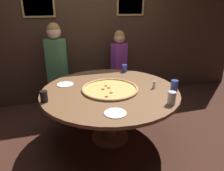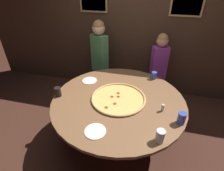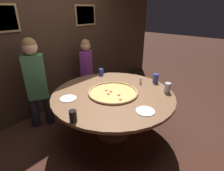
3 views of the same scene
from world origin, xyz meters
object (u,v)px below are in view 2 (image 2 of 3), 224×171
(drink_cup_centre_back, at_px, (181,118))
(drink_cup_near_left, at_px, (160,136))
(condiment_shaker, at_px, (163,108))
(drink_cup_front_edge, at_px, (58,92))
(diner_centre_back, at_px, (100,56))
(giant_pizza, at_px, (118,98))
(drink_cup_far_left, at_px, (154,75))
(white_plate_right_side, at_px, (95,131))
(white_plate_far_back, at_px, (90,81))
(diner_side_right, at_px, (159,65))
(dining_table, at_px, (118,105))

(drink_cup_centre_back, relative_size, drink_cup_near_left, 1.00)
(drink_cup_near_left, height_order, condiment_shaker, drink_cup_near_left)
(drink_cup_front_edge, xyz_separation_m, diner_centre_back, (0.21, 1.23, 0.04))
(giant_pizza, relative_size, drink_cup_far_left, 6.33)
(diner_centre_back, bearing_deg, white_plate_right_side, 134.78)
(white_plate_far_back, distance_m, white_plate_right_side, 1.06)
(drink_cup_front_edge, bearing_deg, drink_cup_far_left, 32.55)
(giant_pizza, xyz_separation_m, white_plate_right_side, (-0.11, -0.62, -0.01))
(condiment_shaker, bearing_deg, giant_pizza, 169.81)
(drink_cup_far_left, height_order, white_plate_far_back, drink_cup_far_left)
(drink_cup_front_edge, distance_m, white_plate_far_back, 0.56)
(drink_cup_near_left, height_order, white_plate_right_side, drink_cup_near_left)
(giant_pizza, height_order, diner_side_right, diner_side_right)
(drink_cup_front_edge, bearing_deg, drink_cup_centre_back, -4.95)
(giant_pizza, bearing_deg, white_plate_right_side, -100.33)
(drink_cup_far_left, relative_size, diner_side_right, 0.09)
(drink_cup_centre_back, bearing_deg, diner_centre_back, 135.27)
(drink_cup_far_left, xyz_separation_m, diner_side_right, (0.07, 0.49, -0.04))
(diner_side_right, bearing_deg, dining_table, 43.30)
(dining_table, height_order, drink_cup_front_edge, drink_cup_front_edge)
(giant_pizza, height_order, white_plate_far_back, giant_pizza)
(dining_table, xyz_separation_m, drink_cup_near_left, (0.55, -0.58, 0.18))
(white_plate_right_side, bearing_deg, diner_centre_back, 105.89)
(giant_pizza, relative_size, drink_cup_front_edge, 5.51)
(drink_cup_near_left, bearing_deg, white_plate_far_back, 139.47)
(giant_pizza, distance_m, diner_side_right, 1.26)
(dining_table, distance_m, condiment_shaker, 0.61)
(white_plate_far_back, xyz_separation_m, condiment_shaker, (1.12, -0.45, 0.05))
(white_plate_right_side, height_order, diner_centre_back, diner_centre_back)
(giant_pizza, distance_m, condiment_shaker, 0.59)
(white_plate_far_back, distance_m, diner_side_right, 1.31)
(dining_table, bearing_deg, drink_cup_centre_back, -19.06)
(condiment_shaker, distance_m, diner_centre_back, 1.69)
(dining_table, xyz_separation_m, white_plate_right_side, (-0.12, -0.62, 0.12))
(diner_side_right, bearing_deg, condiment_shaker, 70.09)
(white_plate_right_side, xyz_separation_m, condiment_shaker, (0.69, 0.52, 0.05))
(drink_cup_near_left, relative_size, condiment_shaker, 1.50)
(giant_pizza, bearing_deg, white_plate_far_back, 146.84)
(condiment_shaker, bearing_deg, diner_side_right, 93.44)
(drink_cup_centre_back, distance_m, diner_centre_back, 1.95)
(giant_pizza, relative_size, diner_centre_back, 0.49)
(dining_table, height_order, condiment_shaker, condiment_shaker)
(giant_pizza, xyz_separation_m, drink_cup_front_edge, (-0.81, -0.13, 0.05))
(dining_table, bearing_deg, giant_pizza, 173.35)
(drink_cup_front_edge, bearing_deg, diner_centre_back, 80.39)
(drink_cup_centre_back, height_order, condiment_shaker, drink_cup_centre_back)
(white_plate_right_side, bearing_deg, white_plate_far_back, 113.56)
(drink_cup_centre_back, distance_m, condiment_shaker, 0.26)
(drink_cup_near_left, bearing_deg, diner_centre_back, 124.52)
(drink_cup_far_left, xyz_separation_m, drink_cup_near_left, (0.12, -1.25, 0.01))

